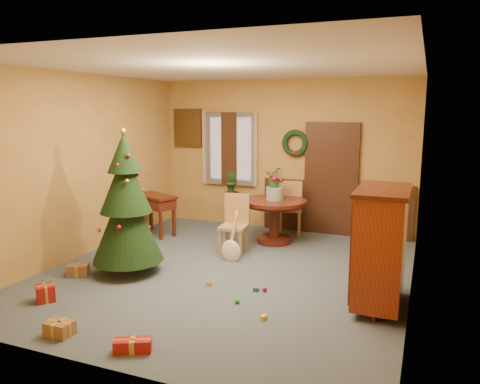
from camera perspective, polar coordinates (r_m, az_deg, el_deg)
The scene contains 21 objects.
room_envelope at distance 9.04m, azimuth 6.43°, elevation 2.26°, with size 5.50×5.50×5.50m.
dining_table at distance 8.24m, azimuth 4.23°, elevation -2.53°, with size 1.12×1.12×0.77m.
urn at distance 8.18m, azimuth 4.26°, elevation -0.18°, with size 0.30×0.30×0.22m, color slate.
centerpiece_plant at distance 8.13m, azimuth 4.28°, elevation 1.85°, with size 0.33×0.28×0.36m, color #1E4C23.
chair_near at distance 7.66m, azimuth -0.62°, elevation -3.66°, with size 0.45×0.45×0.97m.
chair_far at distance 8.76m, azimuth 6.07°, elevation -1.67°, with size 0.55×0.55×1.05m.
guitar at distance 7.27m, azimuth -1.14°, elevation -5.56°, with size 0.32×0.15×0.75m, color beige, non-canonical shape.
plant_stand at distance 9.16m, azimuth -1.01°, elevation -1.73°, with size 0.29×0.29×0.74m.
stand_plant at distance 9.08m, azimuth -1.02°, elevation 1.24°, with size 0.22×0.18×0.40m, color #19471E.
christmas_tree at distance 6.82m, azimuth -13.71°, elevation -1.64°, with size 1.01×1.01×2.08m.
writing_desk at distance 8.89m, azimuth -10.30°, elevation -1.53°, with size 0.95×0.71×0.76m.
sideboard at distance 5.78m, azimuth 16.78°, elevation -6.10°, with size 0.59×1.12×1.44m.
gift_a at distance 5.44m, azimuth -21.13°, elevation -15.23°, with size 0.29×0.21×0.15m.
gift_b at distance 6.36m, azimuth -22.63°, elevation -11.32°, with size 0.29×0.29×0.21m.
gift_c at distance 7.13m, azimuth -19.15°, elevation -8.97°, with size 0.35×0.31×0.16m.
gift_d at distance 4.91m, azimuth -12.95°, elevation -17.76°, with size 0.39×0.29×0.13m.
toy_a at distance 6.21m, azimuth 1.96°, elevation -11.77°, with size 0.08×0.05×0.05m, color #235A9B.
toy_b at distance 5.85m, azimuth -0.33°, elevation -13.17°, with size 0.06×0.06×0.06m, color #278F2C.
toy_c at distance 5.45m, azimuth 2.92°, elevation -15.02°, with size 0.08×0.05×0.05m, color gold.
toy_d at distance 6.20m, azimuth 3.01°, elevation -11.77°, with size 0.06×0.06×0.06m, color #B00B24.
toy_e at distance 6.39m, azimuth -3.79°, elevation -11.15°, with size 0.08×0.05×0.05m, color gold.
Camera 1 is at (2.60, -5.93, 2.34)m, focal length 35.00 mm.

